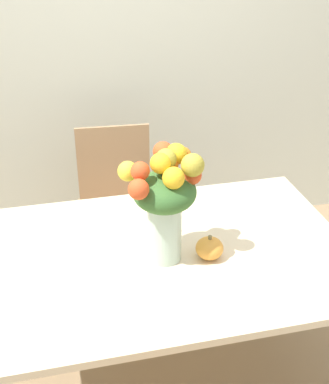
% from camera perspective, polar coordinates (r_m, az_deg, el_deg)
% --- Properties ---
extents(wall_back, '(8.00, 0.06, 2.70)m').
position_cam_1_polar(wall_back, '(3.14, -6.66, 17.38)').
color(wall_back, silver).
rests_on(wall_back, ground_plane).
extents(dining_table, '(1.52, 1.00, 0.74)m').
position_cam_1_polar(dining_table, '(2.14, -0.65, -8.37)').
color(dining_table, beige).
rests_on(dining_table, ground_plane).
extents(flower_vase, '(0.30, 0.23, 0.45)m').
position_cam_1_polar(flower_vase, '(1.93, 0.05, -0.66)').
color(flower_vase, '#B2CCBC').
rests_on(flower_vase, dining_table).
extents(pumpkin, '(0.11, 0.11, 0.10)m').
position_cam_1_polar(pumpkin, '(2.05, 4.82, -5.98)').
color(pumpkin, gold).
rests_on(pumpkin, dining_table).
extents(dining_chair_near_window, '(0.45, 0.45, 0.90)m').
position_cam_1_polar(dining_chair_near_window, '(2.94, -5.05, -1.62)').
color(dining_chair_near_window, '#9E7A56').
rests_on(dining_chair_near_window, ground_plane).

